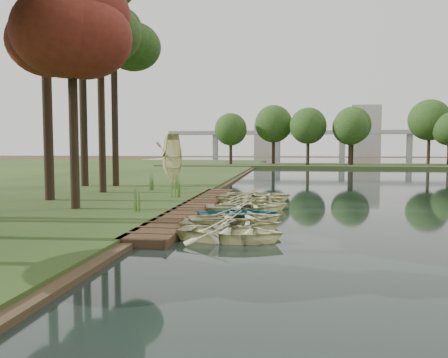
# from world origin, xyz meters

# --- Properties ---
(ground) EXTENTS (300.00, 300.00, 0.00)m
(ground) POSITION_xyz_m (0.00, 0.00, 0.00)
(ground) COLOR #3D2F1D
(boardwalk) EXTENTS (1.60, 16.00, 0.30)m
(boardwalk) POSITION_xyz_m (-1.60, 0.00, 0.15)
(boardwalk) COLOR #392716
(boardwalk) RESTS_ON ground
(peninsula) EXTENTS (50.00, 14.00, 0.45)m
(peninsula) POSITION_xyz_m (8.00, 50.00, 0.23)
(peninsula) COLOR #34451F
(peninsula) RESTS_ON ground
(far_trees) EXTENTS (45.60, 5.60, 8.80)m
(far_trees) POSITION_xyz_m (4.67, 50.00, 6.43)
(far_trees) COLOR black
(far_trees) RESTS_ON peninsula
(bridge) EXTENTS (95.90, 4.00, 8.60)m
(bridge) POSITION_xyz_m (12.31, 120.00, 7.08)
(bridge) COLOR #A5A5A0
(bridge) RESTS_ON ground
(building_a) EXTENTS (10.00, 8.00, 18.00)m
(building_a) POSITION_xyz_m (30.00, 140.00, 9.00)
(building_a) COLOR #A5A5A0
(building_a) RESTS_ON ground
(building_b) EXTENTS (8.00, 8.00, 12.00)m
(building_b) POSITION_xyz_m (-5.00, 145.00, 6.00)
(building_b) COLOR #A5A5A0
(building_b) RESTS_ON ground
(rowboat_0) EXTENTS (3.61, 2.78, 0.69)m
(rowboat_0) POSITION_xyz_m (0.87, -6.59, 0.40)
(rowboat_0) COLOR beige
(rowboat_0) RESTS_ON water
(rowboat_1) EXTENTS (3.62, 2.67, 0.73)m
(rowboat_1) POSITION_xyz_m (0.71, -5.16, 0.41)
(rowboat_1) COLOR beige
(rowboat_1) RESTS_ON water
(rowboat_2) EXTENTS (4.26, 3.70, 0.74)m
(rowboat_2) POSITION_xyz_m (0.77, -4.08, 0.42)
(rowboat_2) COLOR beige
(rowboat_2) RESTS_ON water
(rowboat_3) EXTENTS (3.80, 3.19, 0.67)m
(rowboat_3) POSITION_xyz_m (0.71, -2.70, 0.39)
(rowboat_3) COLOR teal
(rowboat_3) RESTS_ON water
(rowboat_4) EXTENTS (3.87, 3.11, 0.71)m
(rowboat_4) POSITION_xyz_m (0.76, -0.92, 0.41)
(rowboat_4) COLOR beige
(rowboat_4) RESTS_ON water
(rowboat_5) EXTENTS (3.20, 2.37, 0.64)m
(rowboat_5) POSITION_xyz_m (1.13, 0.41, 0.37)
(rowboat_5) COLOR beige
(rowboat_5) RESTS_ON water
(rowboat_6) EXTENTS (4.04, 3.49, 0.70)m
(rowboat_6) POSITION_xyz_m (0.79, 1.76, 0.40)
(rowboat_6) COLOR beige
(rowboat_6) RESTS_ON water
(rowboat_7) EXTENTS (4.30, 3.63, 0.76)m
(rowboat_7) POSITION_xyz_m (0.73, 2.75, 0.43)
(rowboat_7) COLOR beige
(rowboat_7) RESTS_ON water
(rowboat_8) EXTENTS (3.67, 2.66, 0.75)m
(rowboat_8) POSITION_xyz_m (1.06, 4.14, 0.43)
(rowboat_8) COLOR beige
(rowboat_8) RESTS_ON water
(stored_rowboat) EXTENTS (4.54, 4.21, 0.77)m
(stored_rowboat) POSITION_xyz_m (-5.55, 10.72, 0.68)
(stored_rowboat) COLOR beige
(stored_rowboat) RESTS_ON bank
(tree_2) EXTENTS (3.92, 3.92, 9.45)m
(tree_2) POSITION_xyz_m (-6.60, -2.00, 7.99)
(tree_2) COLOR black
(tree_2) RESTS_ON bank
(tree_4) EXTENTS (4.32, 4.32, 10.85)m
(tree_4) POSITION_xyz_m (-8.38, 5.02, 9.21)
(tree_4) COLOR black
(tree_4) RESTS_ON bank
(tree_6) EXTENTS (4.17, 4.17, 12.27)m
(tree_6) POSITION_xyz_m (-9.34, 9.45, 10.63)
(tree_6) COLOR black
(tree_6) RESTS_ON bank
(reeds_0) EXTENTS (0.60, 0.60, 1.11)m
(reeds_0) POSITION_xyz_m (-3.64, -2.48, 0.86)
(reeds_0) COLOR #3F661E
(reeds_0) RESTS_ON bank
(reeds_1) EXTENTS (0.60, 0.60, 1.11)m
(reeds_1) POSITION_xyz_m (-3.34, 3.09, 0.85)
(reeds_1) COLOR #3F661E
(reeds_1) RESTS_ON bank
(reeds_2) EXTENTS (0.60, 0.60, 1.14)m
(reeds_2) POSITION_xyz_m (-5.92, 6.61, 0.87)
(reeds_2) COLOR #3F661E
(reeds_2) RESTS_ON bank
(reeds_3) EXTENTS (0.60, 0.60, 1.07)m
(reeds_3) POSITION_xyz_m (-4.63, 7.90, 0.84)
(reeds_3) COLOR #3F661E
(reeds_3) RESTS_ON bank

